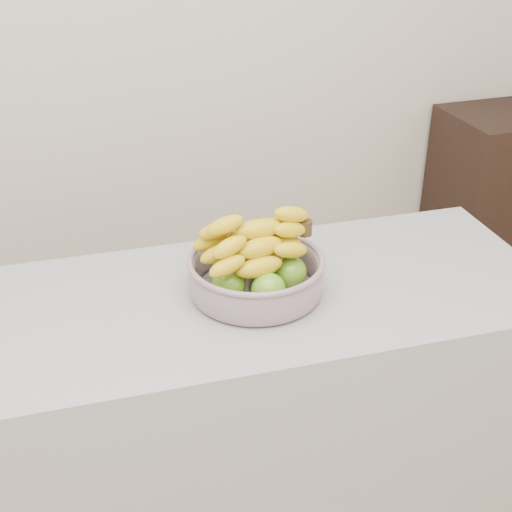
{
  "coord_description": "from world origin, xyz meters",
  "views": [
    {
      "loc": [
        -0.12,
        -0.63,
        1.8
      ],
      "look_at": [
        0.28,
        0.77,
        1.0
      ],
      "focal_mm": 50.0,
      "sensor_mm": 36.0,
      "label": 1
    }
  ],
  "objects": [
    {
      "name": "fruit_bowl",
      "position": [
        0.28,
        0.77,
        0.96
      ],
      "size": [
        0.32,
        0.32,
        0.19
      ],
      "rotation": [
        0.0,
        0.0,
        0.08
      ],
      "color": "#A3B2C3",
      "rests_on": "counter"
    },
    {
      "name": "cabinet",
      "position": [
        1.65,
        1.78,
        0.46
      ],
      "size": [
        0.53,
        0.43,
        0.92
      ],
      "primitive_type": "cube",
      "rotation": [
        0.0,
        0.0,
        0.04
      ],
      "color": "black",
      "rests_on": "ground"
    },
    {
      "name": "counter",
      "position": [
        0.0,
        0.77,
        0.45
      ],
      "size": [
        2.0,
        0.6,
        0.9
      ],
      "primitive_type": "cube",
      "color": "#A6A5AD",
      "rests_on": "ground"
    }
  ]
}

